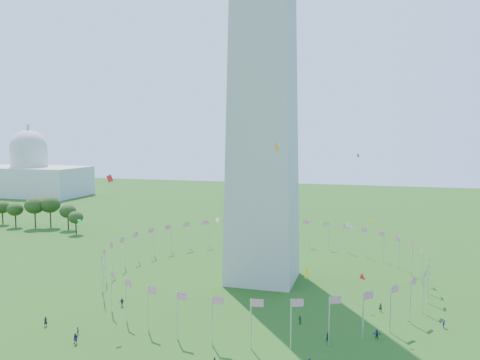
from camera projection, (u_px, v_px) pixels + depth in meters
flag_ring at (263, 262)px, 121.00m from camera, size 80.24×80.24×9.00m
capitol_building at (29, 159)px, 292.44m from camera, size 70.00×35.00×46.00m
crowd at (255, 357)px, 76.74m from camera, size 86.64×54.67×1.98m
kites_aloft at (297, 227)px, 94.40m from camera, size 125.30×76.42×36.24m
tree_line_west at (31, 214)px, 189.27m from camera, size 54.62×15.64×12.71m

